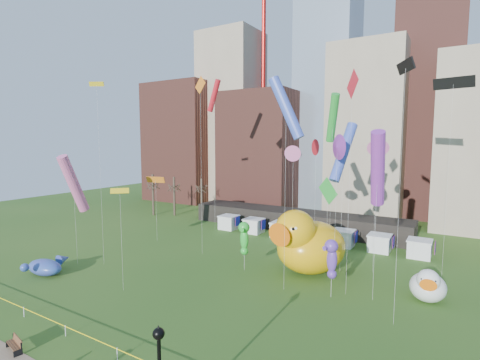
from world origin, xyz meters
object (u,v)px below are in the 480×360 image
Objects in this scene: park_bench at (15,344)px; big_duck at (308,243)px; seahorse_purple at (332,256)px; small_duck at (428,286)px; seahorse_green at (244,235)px; whale_inflatable at (46,266)px.

big_duck is at bearing 75.69° from park_bench.
seahorse_purple is at bearing -28.43° from big_duck.
small_duck is 0.78× the size of seahorse_purple.
seahorse_purple is at bearing -28.63° from seahorse_green.
small_duck is 19.62m from seahorse_green.
seahorse_green is (-19.37, -1.74, 2.62)m from small_duck.
whale_inflatable is at bearing -162.06° from small_duck.
seahorse_purple is (4.34, -5.09, 0.69)m from big_duck.
small_duck is at bearing -12.44° from seahorse_green.
small_duck is at bearing 15.79° from big_duck.
seahorse_purple is 27.18m from park_bench.
seahorse_green is at bearing -135.88° from big_duck.
seahorse_purple is at bearing 62.52° from park_bench.
small_duck is 0.78× the size of seahorse_green.
seahorse_green is 23.07m from whale_inflatable.
whale_inflatable is 3.04× the size of park_bench.
whale_inflatable is (-29.94, -10.86, -3.29)m from seahorse_purple.
park_bench is at bearing -121.79° from seahorse_green.
big_duck is at bearing 171.40° from small_duck.
seahorse_green is at bearing 87.53° from park_bench.
seahorse_purple is 32.01m from whale_inflatable.
big_duck is 2.41× the size of small_duck.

